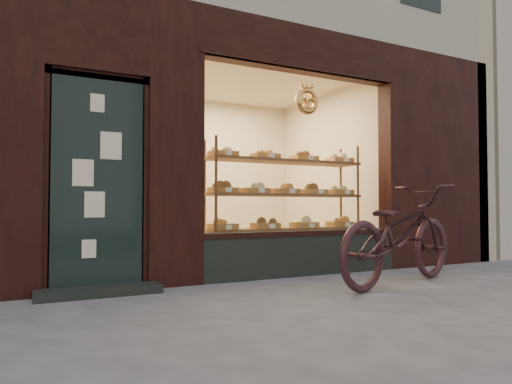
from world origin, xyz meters
TOP-DOWN VIEW (x-y plane):
  - ground at (0.00, 0.00)m, footprint 90.00×90.00m
  - neighbor_right at (9.60, 5.50)m, footprint 12.00×7.00m
  - display_shelf at (0.45, 2.55)m, footprint 2.20×0.45m
  - bicycle at (1.00, 1.05)m, footprint 2.22×1.27m

SIDE VIEW (x-z plane):
  - ground at x=0.00m, z-range 0.00..0.00m
  - bicycle at x=1.00m, z-range 0.00..1.11m
  - display_shelf at x=0.45m, z-range 0.02..1.72m
  - neighbor_right at x=9.60m, z-range 0.00..9.00m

